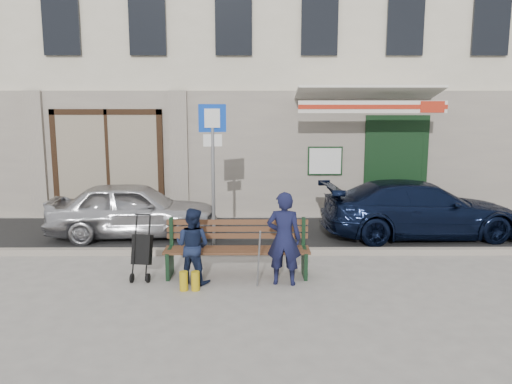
{
  "coord_description": "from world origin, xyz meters",
  "views": [
    {
      "loc": [
        0.48,
        -7.71,
        2.76
      ],
      "look_at": [
        0.53,
        1.6,
        1.2
      ],
      "focal_mm": 35.0,
      "sensor_mm": 36.0,
      "label": 1
    }
  ],
  "objects_px": {
    "woman": "(193,245)",
    "stroller": "(142,251)",
    "parking_sign": "(213,153)",
    "bench": "(234,249)",
    "man": "(284,238)",
    "car_silver": "(134,209)",
    "car_navy": "(420,209)"
  },
  "relations": [
    {
      "from": "woman",
      "to": "stroller",
      "type": "relative_size",
      "value": 1.15
    },
    {
      "from": "parking_sign",
      "to": "woman",
      "type": "relative_size",
      "value": 2.34
    },
    {
      "from": "bench",
      "to": "man",
      "type": "xyz_separation_m",
      "value": [
        0.8,
        -0.39,
        0.29
      ]
    },
    {
      "from": "man",
      "to": "bench",
      "type": "bearing_deg",
      "value": -18.27
    },
    {
      "from": "parking_sign",
      "to": "man",
      "type": "xyz_separation_m",
      "value": [
        1.26,
        -1.98,
        -1.18
      ]
    },
    {
      "from": "car_silver",
      "to": "parking_sign",
      "type": "bearing_deg",
      "value": -123.14
    },
    {
      "from": "car_navy",
      "to": "stroller",
      "type": "relative_size",
      "value": 4.0
    },
    {
      "from": "man",
      "to": "woman",
      "type": "relative_size",
      "value": 1.23
    },
    {
      "from": "car_silver",
      "to": "car_navy",
      "type": "bearing_deg",
      "value": -94.57
    },
    {
      "from": "woman",
      "to": "bench",
      "type": "bearing_deg",
      "value": -134.48
    },
    {
      "from": "bench",
      "to": "stroller",
      "type": "height_order",
      "value": "stroller"
    },
    {
      "from": "car_navy",
      "to": "stroller",
      "type": "bearing_deg",
      "value": 112.48
    },
    {
      "from": "bench",
      "to": "woman",
      "type": "height_order",
      "value": "woman"
    },
    {
      "from": "bench",
      "to": "man",
      "type": "bearing_deg",
      "value": -26.12
    },
    {
      "from": "car_navy",
      "to": "man",
      "type": "relative_size",
      "value": 2.83
    },
    {
      "from": "car_silver",
      "to": "parking_sign",
      "type": "height_order",
      "value": "parking_sign"
    },
    {
      "from": "car_silver",
      "to": "man",
      "type": "bearing_deg",
      "value": -138.65
    },
    {
      "from": "parking_sign",
      "to": "car_navy",
      "type": "bearing_deg",
      "value": 1.63
    },
    {
      "from": "car_silver",
      "to": "bench",
      "type": "distance_m",
      "value": 3.44
    },
    {
      "from": "woman",
      "to": "parking_sign",
      "type": "bearing_deg",
      "value": -74.49
    },
    {
      "from": "car_silver",
      "to": "parking_sign",
      "type": "xyz_separation_m",
      "value": [
        1.81,
        -0.98,
        1.31
      ]
    },
    {
      "from": "car_silver",
      "to": "woman",
      "type": "distance_m",
      "value": 3.3
    },
    {
      "from": "car_silver",
      "to": "parking_sign",
      "type": "relative_size",
      "value": 1.26
    },
    {
      "from": "stroller",
      "to": "parking_sign",
      "type": "bearing_deg",
      "value": 67.28
    },
    {
      "from": "car_silver",
      "to": "stroller",
      "type": "xyz_separation_m",
      "value": [
        0.77,
        -2.69,
        -0.14
      ]
    },
    {
      "from": "car_silver",
      "to": "bench",
      "type": "relative_size",
      "value": 1.49
    },
    {
      "from": "man",
      "to": "woman",
      "type": "distance_m",
      "value": 1.46
    },
    {
      "from": "bench",
      "to": "car_silver",
      "type": "bearing_deg",
      "value": 131.4
    },
    {
      "from": "parking_sign",
      "to": "bench",
      "type": "relative_size",
      "value": 1.19
    },
    {
      "from": "man",
      "to": "stroller",
      "type": "xyz_separation_m",
      "value": [
        -2.3,
        0.27,
        -0.28
      ]
    },
    {
      "from": "car_navy",
      "to": "stroller",
      "type": "height_order",
      "value": "car_navy"
    },
    {
      "from": "man",
      "to": "stroller",
      "type": "bearing_deg",
      "value": 1.09
    }
  ]
}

